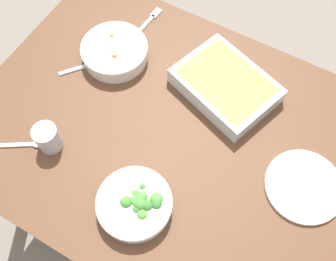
# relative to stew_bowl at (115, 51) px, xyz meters

# --- Properties ---
(ground_plane) EXTENTS (6.00, 6.00, 0.00)m
(ground_plane) POSITION_rel_stew_bowl_xyz_m (-0.29, 0.15, -0.77)
(ground_plane) COLOR slate
(dining_table) EXTENTS (1.20, 0.90, 0.74)m
(dining_table) POSITION_rel_stew_bowl_xyz_m (-0.29, 0.15, -0.12)
(dining_table) COLOR brown
(dining_table) RESTS_ON ground_plane
(stew_bowl) EXTENTS (0.22, 0.22, 0.06)m
(stew_bowl) POSITION_rel_stew_bowl_xyz_m (0.00, 0.00, 0.00)
(stew_bowl) COLOR silver
(stew_bowl) RESTS_ON dining_table
(broccoli_bowl) EXTENTS (0.21, 0.21, 0.07)m
(broccoli_bowl) POSITION_rel_stew_bowl_xyz_m (-0.33, 0.40, -0.00)
(broccoli_bowl) COLOR silver
(broccoli_bowl) RESTS_ON dining_table
(baking_dish) EXTENTS (0.35, 0.31, 0.06)m
(baking_dish) POSITION_rel_stew_bowl_xyz_m (-0.37, -0.06, 0.00)
(baking_dish) COLOR silver
(baking_dish) RESTS_ON dining_table
(drink_cup) EXTENTS (0.07, 0.07, 0.08)m
(drink_cup) POSITION_rel_stew_bowl_xyz_m (-0.01, 0.36, 0.01)
(drink_cup) COLOR #B2BCC6
(drink_cup) RESTS_ON dining_table
(side_plate) EXTENTS (0.22, 0.22, 0.01)m
(side_plate) POSITION_rel_stew_bowl_xyz_m (-0.71, 0.12, -0.03)
(side_plate) COLOR silver
(side_plate) RESTS_ON dining_table
(spoon_by_stew) EXTENTS (0.13, 0.15, 0.01)m
(spoon_by_stew) POSITION_rel_stew_bowl_xyz_m (0.05, 0.06, -0.03)
(spoon_by_stew) COLOR silver
(spoon_by_stew) RESTS_ON dining_table
(spoon_by_broccoli) EXTENTS (0.10, 0.16, 0.01)m
(spoon_by_broccoli) POSITION_rel_stew_bowl_xyz_m (-0.31, 0.36, -0.03)
(spoon_by_broccoli) COLOR silver
(spoon_by_broccoli) RESTS_ON dining_table
(spoon_spare) EXTENTS (0.16, 0.11, 0.01)m
(spoon_spare) POSITION_rel_stew_bowl_xyz_m (0.06, 0.40, -0.03)
(spoon_spare) COLOR silver
(spoon_spare) RESTS_ON dining_table
(fork_on_table) EXTENTS (0.03, 0.18, 0.01)m
(fork_on_table) POSITION_rel_stew_bowl_xyz_m (-0.02, -0.18, -0.03)
(fork_on_table) COLOR silver
(fork_on_table) RESTS_ON dining_table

